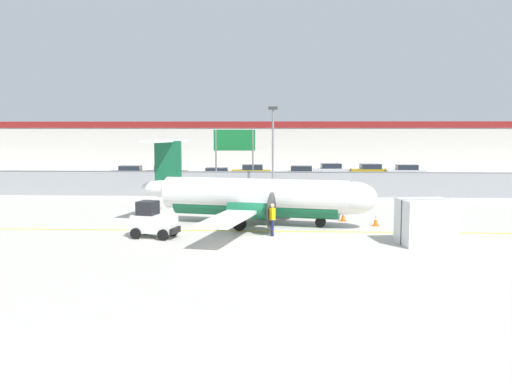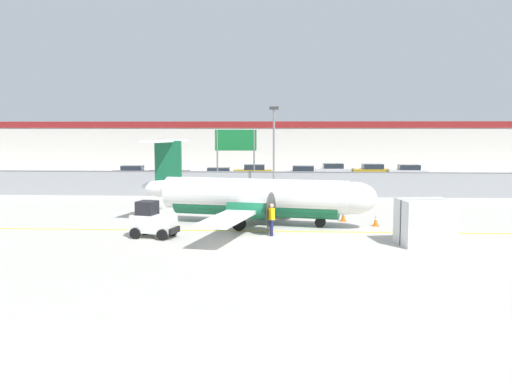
% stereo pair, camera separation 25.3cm
% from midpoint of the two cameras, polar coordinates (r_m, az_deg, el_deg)
% --- Properties ---
extents(ground_plane, '(140.00, 140.00, 0.01)m').
position_cam_midpoint_polar(ground_plane, '(31.18, 1.25, -3.94)').
color(ground_plane, '#BCB7AD').
extents(perimeter_fence, '(98.00, 0.10, 2.10)m').
position_cam_midpoint_polar(perimeter_fence, '(46.89, 1.79, 0.88)').
color(perimeter_fence, gray).
rests_on(perimeter_fence, ground).
extents(parking_lot_strip, '(98.00, 17.00, 0.12)m').
position_cam_midpoint_polar(parking_lot_strip, '(58.44, 1.99, 0.92)').
color(parking_lot_strip, '#38383A').
rests_on(parking_lot_strip, ground).
extents(background_building, '(91.00, 8.10, 6.50)m').
position_cam_midpoint_polar(background_building, '(76.70, 2.20, 4.60)').
color(background_building, beige).
rests_on(background_building, ground).
extents(commuter_airplane, '(14.25, 15.98, 4.92)m').
position_cam_midpoint_polar(commuter_airplane, '(33.11, 0.12, -0.54)').
color(commuter_airplane, white).
rests_on(commuter_airplane, ground).
extents(baggage_tug, '(2.51, 1.80, 1.88)m').
position_cam_midpoint_polar(baggage_tug, '(29.76, -10.47, -2.88)').
color(baggage_tug, silver).
rests_on(baggage_tug, ground).
extents(ground_crew_worker, '(0.36, 0.55, 1.70)m').
position_cam_midpoint_polar(ground_crew_worker, '(29.74, 1.39, -2.60)').
color(ground_crew_worker, '#191E4C').
rests_on(ground_crew_worker, ground).
extents(cargo_container, '(2.71, 2.38, 2.20)m').
position_cam_midpoint_polar(cargo_container, '(28.61, 16.33, -2.91)').
color(cargo_container, silver).
rests_on(cargo_container, ground).
extents(traffic_cone_near_left, '(0.36, 0.36, 0.64)m').
position_cam_midpoint_polar(traffic_cone_near_left, '(34.90, 8.51, -2.39)').
color(traffic_cone_near_left, orange).
rests_on(traffic_cone_near_left, ground).
extents(traffic_cone_near_right, '(0.36, 0.36, 0.64)m').
position_cam_midpoint_polar(traffic_cone_near_right, '(33.51, 11.68, -2.82)').
color(traffic_cone_near_right, orange).
rests_on(traffic_cone_near_right, ground).
extents(traffic_cone_far_left, '(0.36, 0.36, 0.64)m').
position_cam_midpoint_polar(traffic_cone_far_left, '(33.04, -1.75, -2.82)').
color(traffic_cone_far_left, orange).
rests_on(traffic_cone_far_left, ground).
extents(parked_car_0, '(4.25, 2.10, 1.58)m').
position_cam_midpoint_polar(parked_car_0, '(61.88, -12.65, 1.85)').
color(parked_car_0, black).
rests_on(parked_car_0, parking_lot_strip).
extents(parked_car_1, '(4.20, 2.00, 1.58)m').
position_cam_midpoint_polar(parked_car_1, '(61.51, -9.02, 1.90)').
color(parked_car_1, black).
rests_on(parked_car_1, parking_lot_strip).
extents(parked_car_2, '(4.26, 2.13, 1.58)m').
position_cam_midpoint_polar(parked_car_2, '(57.43, -3.94, 1.65)').
color(parked_car_2, black).
rests_on(parked_car_2, parking_lot_strip).
extents(parked_car_3, '(4.25, 2.11, 1.58)m').
position_cam_midpoint_polar(parked_car_3, '(62.25, -0.57, 2.03)').
color(parked_car_3, '#B28C19').
rests_on(parked_car_3, parking_lot_strip).
extents(parked_car_4, '(4.29, 2.20, 1.58)m').
position_cam_midpoint_polar(parked_car_4, '(60.34, 4.56, 1.87)').
color(parked_car_4, gray).
rests_on(parked_car_4, parking_lot_strip).
extents(parked_car_5, '(4.29, 2.18, 1.58)m').
position_cam_midpoint_polar(parked_car_5, '(64.89, 7.49, 2.15)').
color(parked_car_5, silver).
rests_on(parked_car_5, parking_lot_strip).
extents(parked_car_6, '(4.30, 2.22, 1.58)m').
position_cam_midpoint_polar(parked_car_6, '(64.66, 11.16, 2.07)').
color(parked_car_6, '#B28C19').
rests_on(parked_car_6, parking_lot_strip).
extents(parked_car_7, '(4.21, 2.01, 1.58)m').
position_cam_midpoint_polar(parked_car_7, '(64.18, 14.63, 1.95)').
color(parked_car_7, silver).
rests_on(parked_car_7, parking_lot_strip).
extents(apron_light_pole, '(0.70, 0.30, 7.27)m').
position_cam_midpoint_polar(apron_light_pole, '(44.08, 1.53, 4.69)').
color(apron_light_pole, slate).
rests_on(apron_light_pole, ground).
extents(highway_sign, '(3.60, 0.14, 5.50)m').
position_cam_midpoint_polar(highway_sign, '(49.38, -2.32, 4.67)').
color(highway_sign, slate).
rests_on(highway_sign, ground).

